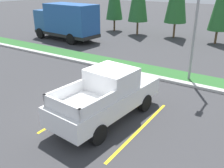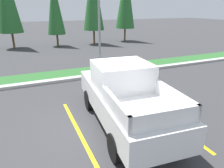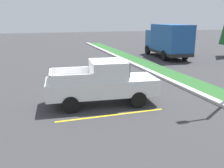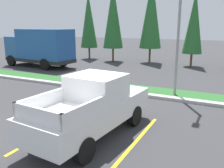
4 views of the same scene
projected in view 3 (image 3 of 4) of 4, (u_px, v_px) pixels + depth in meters
The scene contains 7 objects.
ground_plane at pixel (106, 99), 12.63m from camera, with size 120.00×120.00×0.00m, color #38383A.
parking_line_near at pixel (94, 94), 13.39m from camera, with size 0.12×4.80×0.01m, color yellow.
parking_line_far at pixel (112, 115), 10.54m from camera, with size 0.12×4.80×0.01m, color yellow.
curb_strip at pixel (189, 89), 14.08m from camera, with size 56.00×0.40×0.15m, color #B2B2AD.
grass_median at pixel (205, 88), 14.41m from camera, with size 56.00×1.80×0.06m, color #2D662D.
pickup_truck_main at pixel (103, 83), 11.71m from camera, with size 2.36×5.38×2.10m.
cargo_truck_distant at pixel (168, 40), 25.23m from camera, with size 6.96×2.93×3.40m.
Camera 3 is at (11.52, -3.33, 4.05)m, focal length 39.46 mm.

